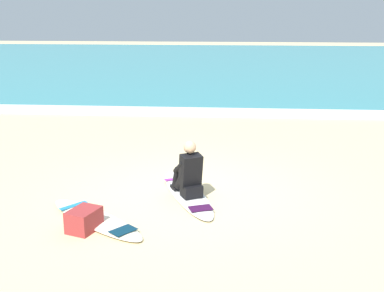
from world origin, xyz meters
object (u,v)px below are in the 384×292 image
surfboard_main (187,193)px  surfboard_spare_near (95,219)px  beach_bag (84,220)px  surfer_seated (189,174)px

surfboard_main → surfboard_spare_near: (-1.30, -1.17, 0.00)m
surfboard_main → beach_bag: size_ratio=5.11×
surfboard_main → surfer_seated: size_ratio=2.60×
surfboard_spare_near → beach_bag: bearing=-102.3°
surfboard_spare_near → beach_bag: 0.36m
surfboard_spare_near → beach_bag: beach_bag is taller
surfboard_spare_near → surfer_seated: bearing=37.8°
surfer_seated → surfboard_spare_near: surfer_seated is taller
surfboard_main → beach_bag: beach_bag is taller
beach_bag → surfboard_spare_near: bearing=77.7°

